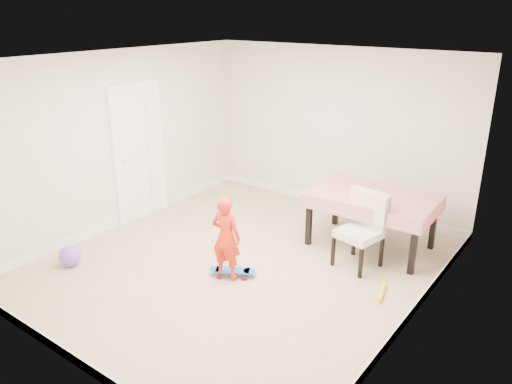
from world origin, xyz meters
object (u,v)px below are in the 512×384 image
Objects in this scene: dining_chair at (359,231)px; skateboard at (233,273)px; dining_table at (371,221)px; balloon at (70,256)px; child at (226,240)px.

skateboard is (-1.12, -1.15, -0.45)m from dining_chair.
dining_table is 5.92× the size of balloon.
dining_chair reaches higher than dining_table.
skateboard is 0.56× the size of child.
balloon is at bearing 179.53° from skateboard.
dining_chair is at bearing 15.83° from skateboard.
balloon is at bearing 17.74° from child.
child is at bearing -136.33° from skateboard.
child reaches higher than skateboard.
dining_table is 1.69× the size of dining_chair.
dining_chair is (0.11, -0.62, 0.10)m from dining_table.
dining_chair is 1.67m from skateboard.
balloon is at bearing -132.22° from dining_chair.
dining_chair is 3.51× the size of balloon.
skateboard is at bearing -116.42° from child.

